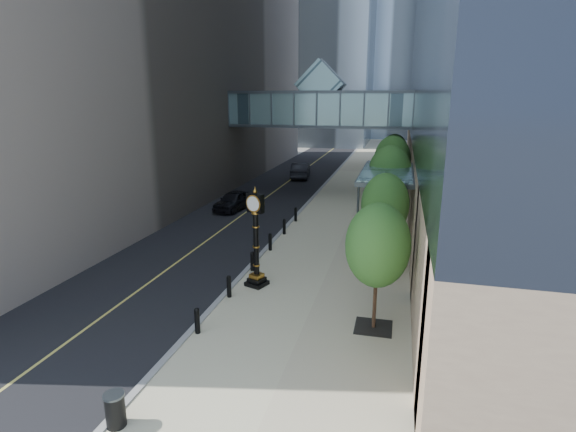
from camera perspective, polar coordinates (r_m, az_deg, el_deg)
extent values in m
plane|color=gray|center=(15.88, -3.69, -17.66)|extent=(320.00, 320.00, 0.00)
cube|color=black|center=(54.56, 2.07, 5.87)|extent=(8.00, 180.00, 0.02)
cube|color=beige|center=(53.49, 10.52, 5.47)|extent=(8.00, 180.00, 0.06)
cube|color=gray|center=(53.88, 6.26, 5.71)|extent=(0.25, 180.00, 0.07)
cube|color=#95AABC|center=(135.25, 10.51, 24.85)|extent=(22.00, 22.00, 65.00)
cube|color=slate|center=(41.36, 4.17, 13.40)|extent=(17.00, 4.00, 3.00)
cube|color=#383F44|center=(41.42, 4.13, 11.40)|extent=(17.00, 4.20, 0.25)
cube|color=#383F44|center=(41.35, 4.21, 15.41)|extent=(17.00, 4.20, 0.25)
cube|color=slate|center=(41.36, 4.22, 16.31)|extent=(4.24, 3.00, 4.24)
cube|color=#383F44|center=(27.07, 12.48, 5.31)|extent=(3.00, 8.00, 0.25)
cube|color=slate|center=(27.05, 12.50, 5.63)|extent=(2.80, 7.80, 0.06)
cylinder|color=#383F44|center=(23.98, 8.79, -0.86)|extent=(0.12, 0.12, 4.20)
cylinder|color=#383F44|center=(31.15, 10.11, 2.72)|extent=(0.12, 0.12, 4.20)
cylinder|color=black|center=(17.32, -11.45, -13.04)|extent=(0.20, 0.20, 0.90)
cylinder|color=black|center=(19.95, -7.50, -8.97)|extent=(0.20, 0.20, 0.90)
cylinder|color=black|center=(22.73, -4.55, -5.84)|extent=(0.20, 0.20, 0.90)
cylinder|color=black|center=(25.60, -2.28, -3.40)|extent=(0.20, 0.20, 0.90)
cylinder|color=black|center=(28.55, -0.48, -1.45)|extent=(0.20, 0.20, 0.90)
cylinder|color=black|center=(31.54, 0.98, 0.14)|extent=(0.20, 0.20, 0.90)
cube|color=black|center=(17.86, 10.79, -13.69)|extent=(1.40, 1.40, 0.02)
cylinder|color=#442B1C|center=(17.29, 10.99, -9.97)|extent=(0.14, 0.14, 2.58)
ellipsoid|color=#356926|center=(16.56, 11.33, -3.70)|extent=(2.36, 2.36, 3.15)
cube|color=black|center=(23.78, 11.79, -6.30)|extent=(1.40, 1.40, 0.02)
cylinder|color=#442B1C|center=(23.35, 11.95, -3.35)|extent=(0.14, 0.14, 2.59)
ellipsoid|color=#356926|center=(22.82, 12.22, 1.43)|extent=(2.38, 2.38, 3.17)
cube|color=black|center=(29.94, 12.36, -1.90)|extent=(1.40, 1.40, 0.02)
cylinder|color=#442B1C|center=(29.56, 12.52, 0.84)|extent=(0.14, 0.14, 2.97)
ellipsoid|color=#356926|center=(29.10, 12.77, 5.22)|extent=(2.72, 2.72, 3.63)
cube|color=black|center=(36.22, 12.74, 0.99)|extent=(1.40, 1.40, 0.02)
cylinder|color=#442B1C|center=(35.90, 12.88, 3.31)|extent=(0.14, 0.14, 3.01)
ellipsoid|color=#356926|center=(35.53, 13.09, 6.99)|extent=(2.76, 2.76, 3.68)
cube|color=black|center=(42.57, 13.01, 3.02)|extent=(1.40, 1.40, 0.02)
cylinder|color=#442B1C|center=(42.32, 13.12, 4.86)|extent=(0.14, 0.14, 2.80)
ellipsoid|color=#356926|center=(42.01, 13.29, 7.78)|extent=(2.57, 2.57, 3.43)
cube|color=black|center=(21.14, -3.97, -8.51)|extent=(1.09, 1.09, 0.19)
cube|color=black|center=(21.07, -3.98, -8.04)|extent=(0.85, 0.85, 0.19)
cube|color=orange|center=(20.99, -3.99, -7.56)|extent=(0.67, 0.67, 0.19)
cylinder|color=black|center=(20.45, -4.07, -3.52)|extent=(0.25, 0.25, 2.93)
cube|color=black|center=(19.94, -4.17, 1.65)|extent=(0.85, 0.55, 0.85)
cylinder|color=white|center=(20.09, -4.02, 1.75)|extent=(0.63, 0.27, 0.66)
cylinder|color=white|center=(19.78, -4.32, 1.54)|extent=(0.63, 0.27, 0.66)
sphere|color=orange|center=(19.82, -4.20, 3.11)|extent=(0.19, 0.19, 0.19)
cylinder|color=black|center=(13.70, -21.07, -22.08)|extent=(0.62, 0.62, 0.90)
imported|color=#B9B2A9|center=(25.16, 13.34, -3.04)|extent=(0.73, 0.54, 1.82)
imported|color=black|center=(35.14, -6.93, 1.97)|extent=(2.31, 4.49, 1.46)
imported|color=black|center=(48.83, 1.60, 5.83)|extent=(2.44, 5.30, 1.68)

